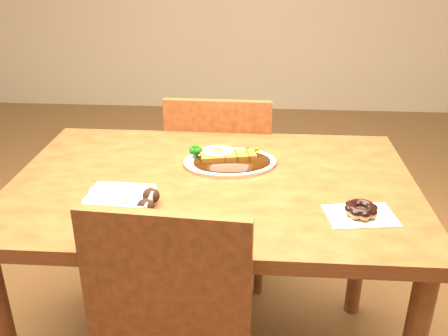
# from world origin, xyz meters

# --- Properties ---
(table) EXTENTS (1.20, 0.80, 0.75)m
(table) POSITION_xyz_m (0.00, 0.00, 0.65)
(table) COLOR #542A10
(table) RESTS_ON ground
(chair_far) EXTENTS (0.43, 0.43, 0.87)m
(chair_far) POSITION_xyz_m (-0.02, 0.53, 0.48)
(chair_far) COLOR #542A10
(chair_far) RESTS_ON ground
(katsu_curry_plate) EXTENTS (0.31, 0.24, 0.06)m
(katsu_curry_plate) POSITION_xyz_m (0.04, 0.12, 0.76)
(katsu_curry_plate) COLOR white
(katsu_curry_plate) RESTS_ON table
(donut_box) EXTENTS (0.20, 0.14, 0.05)m
(donut_box) POSITION_xyz_m (-0.23, -0.19, 0.77)
(donut_box) COLOR white
(donut_box) RESTS_ON table
(pon_de_ring) EXTENTS (0.19, 0.15, 0.03)m
(pon_de_ring) POSITION_xyz_m (0.40, -0.18, 0.77)
(pon_de_ring) COLOR silver
(pon_de_ring) RESTS_ON table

